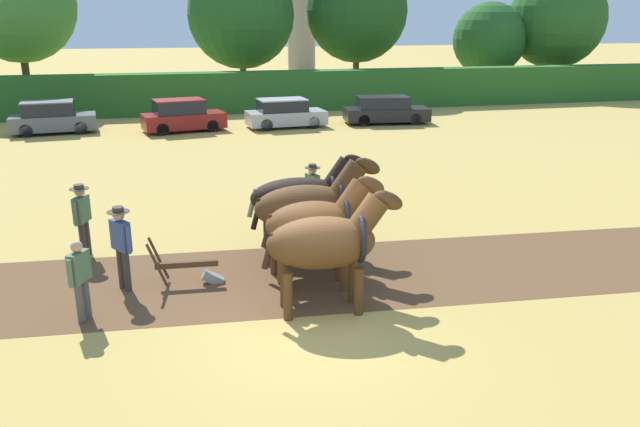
{
  "coord_description": "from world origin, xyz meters",
  "views": [
    {
      "loc": [
        -2.36,
        -10.09,
        5.37
      ],
      "look_at": [
        0.89,
        3.19,
        1.1
      ],
      "focal_mm": 35.0,
      "sensor_mm": 36.0,
      "label": 1
    }
  ],
  "objects_px": {
    "draft_horse_lead_right": "(318,224)",
    "draft_horse_trail_right": "(303,196)",
    "plow": "(193,270)",
    "farmer_onlooker_right": "(82,214)",
    "parked_car_left": "(52,118)",
    "tree_right": "(489,39)",
    "farmer_onlooker_left": "(80,275)",
    "tree_far_right": "(557,19)",
    "draft_horse_trail_left": "(310,206)",
    "parked_car_center": "(285,114)",
    "farmer_beside_team": "(313,189)",
    "draft_horse_lead_left": "(327,242)",
    "farmer_at_plow": "(121,241)",
    "parked_car_center_right": "(385,110)",
    "parked_car_center_left": "(182,116)",
    "tree_center_right": "(357,11)",
    "tree_center": "(241,15)",
    "tree_center_left": "(17,4)"
  },
  "relations": [
    {
      "from": "draft_horse_lead_right",
      "to": "draft_horse_trail_right",
      "type": "height_order",
      "value": "draft_horse_lead_right"
    },
    {
      "from": "draft_horse_lead_right",
      "to": "plow",
      "type": "xyz_separation_m",
      "value": [
        -2.52,
        0.76,
        -1.07
      ]
    },
    {
      "from": "farmer_onlooker_right",
      "to": "parked_car_left",
      "type": "xyz_separation_m",
      "value": [
        -3.4,
        18.01,
        -0.28
      ]
    },
    {
      "from": "draft_horse_lead_right",
      "to": "tree_right",
      "type": "bearing_deg",
      "value": 61.29
    },
    {
      "from": "farmer_onlooker_left",
      "to": "farmer_onlooker_right",
      "type": "height_order",
      "value": "farmer_onlooker_right"
    },
    {
      "from": "tree_far_right",
      "to": "plow",
      "type": "height_order",
      "value": "tree_far_right"
    },
    {
      "from": "tree_right",
      "to": "draft_horse_trail_left",
      "type": "relative_size",
      "value": 2.25
    },
    {
      "from": "tree_right",
      "to": "farmer_onlooker_right",
      "type": "bearing_deg",
      "value": -131.84
    },
    {
      "from": "parked_car_center",
      "to": "farmer_beside_team",
      "type": "bearing_deg",
      "value": -102.54
    },
    {
      "from": "tree_right",
      "to": "plow",
      "type": "xyz_separation_m",
      "value": [
        -23.17,
        -30.8,
        -3.65
      ]
    },
    {
      "from": "plow",
      "to": "draft_horse_trail_left",
      "type": "bearing_deg",
      "value": 12.14
    },
    {
      "from": "draft_horse_lead_left",
      "to": "tree_far_right",
      "type": "bearing_deg",
      "value": 55.71
    },
    {
      "from": "farmer_at_plow",
      "to": "parked_car_center_right",
      "type": "xyz_separation_m",
      "value": [
        12.48,
        19.21,
        -0.36
      ]
    },
    {
      "from": "parked_car_center_left",
      "to": "parked_car_center_right",
      "type": "height_order",
      "value": "parked_car_center_left"
    },
    {
      "from": "tree_center_right",
      "to": "parked_car_center_right",
      "type": "height_order",
      "value": "tree_center_right"
    },
    {
      "from": "tree_center_right",
      "to": "draft_horse_trail_left",
      "type": "distance_m",
      "value": 32.96
    },
    {
      "from": "parked_car_left",
      "to": "parked_car_center",
      "type": "relative_size",
      "value": 0.99
    },
    {
      "from": "tree_center_right",
      "to": "parked_car_center",
      "type": "distance_m",
      "value": 15.08
    },
    {
      "from": "tree_center_right",
      "to": "farmer_beside_team",
      "type": "height_order",
      "value": "tree_center_right"
    },
    {
      "from": "tree_center",
      "to": "farmer_at_plow",
      "type": "relative_size",
      "value": 5.16
    },
    {
      "from": "tree_center_left",
      "to": "draft_horse_trail_left",
      "type": "distance_m",
      "value": 31.24
    },
    {
      "from": "parked_car_left",
      "to": "parked_car_center_left",
      "type": "distance_m",
      "value": 6.3
    },
    {
      "from": "parked_car_center",
      "to": "tree_center",
      "type": "bearing_deg",
      "value": 88.34
    },
    {
      "from": "plow",
      "to": "tree_far_right",
      "type": "bearing_deg",
      "value": 51.47
    },
    {
      "from": "plow",
      "to": "tree_center",
      "type": "bearing_deg",
      "value": 85.44
    },
    {
      "from": "draft_horse_trail_left",
      "to": "draft_horse_trail_right",
      "type": "bearing_deg",
      "value": 90.22
    },
    {
      "from": "tree_far_right",
      "to": "farmer_beside_team",
      "type": "bearing_deg",
      "value": -132.74
    },
    {
      "from": "farmer_onlooker_left",
      "to": "farmer_onlooker_right",
      "type": "xyz_separation_m",
      "value": [
        -0.33,
        3.48,
        0.13
      ]
    },
    {
      "from": "draft_horse_lead_right",
      "to": "farmer_onlooker_left",
      "type": "bearing_deg",
      "value": -169.77
    },
    {
      "from": "farmer_at_plow",
      "to": "plow",
      "type": "bearing_deg",
      "value": -35.35
    },
    {
      "from": "tree_center_right",
      "to": "parked_car_left",
      "type": "distance_m",
      "value": 22.46
    },
    {
      "from": "draft_horse_trail_left",
      "to": "parked_car_center",
      "type": "relative_size",
      "value": 0.71
    },
    {
      "from": "farmer_beside_team",
      "to": "draft_horse_trail_left",
      "type": "bearing_deg",
      "value": -121.99
    },
    {
      "from": "tree_right",
      "to": "draft_horse_lead_left",
      "type": "distance_m",
      "value": 38.77
    },
    {
      "from": "draft_horse_trail_left",
      "to": "farmer_onlooker_left",
      "type": "relative_size",
      "value": 1.88
    },
    {
      "from": "farmer_at_plow",
      "to": "parked_car_left",
      "type": "xyz_separation_m",
      "value": [
        -4.4,
        20.21,
        -0.31
      ]
    },
    {
      "from": "parked_car_center_left",
      "to": "tree_right",
      "type": "bearing_deg",
      "value": 15.84
    },
    {
      "from": "farmer_at_plow",
      "to": "farmer_beside_team",
      "type": "relative_size",
      "value": 1.06
    },
    {
      "from": "farmer_beside_team",
      "to": "parked_car_center_left",
      "type": "relative_size",
      "value": 0.4
    },
    {
      "from": "parked_car_center_right",
      "to": "draft_horse_trail_left",
      "type": "bearing_deg",
      "value": -107.8
    },
    {
      "from": "tree_center",
      "to": "parked_car_center_left",
      "type": "distance_m",
      "value": 13.86
    },
    {
      "from": "parked_car_center",
      "to": "parked_car_center_right",
      "type": "relative_size",
      "value": 0.89
    },
    {
      "from": "tree_center_left",
      "to": "farmer_onlooker_left",
      "type": "height_order",
      "value": "tree_center_left"
    },
    {
      "from": "draft_horse_trail_right",
      "to": "farmer_at_plow",
      "type": "xyz_separation_m",
      "value": [
        -4.09,
        -1.39,
        -0.29
      ]
    },
    {
      "from": "draft_horse_lead_right",
      "to": "parked_car_center_right",
      "type": "xyz_separation_m",
      "value": [
        8.57,
        20.03,
        -0.69
      ]
    },
    {
      "from": "draft_horse_trail_left",
      "to": "parked_car_center",
      "type": "bearing_deg",
      "value": 85.48
    },
    {
      "from": "farmer_at_plow",
      "to": "draft_horse_lead_right",
      "type": "bearing_deg",
      "value": -44.51
    },
    {
      "from": "draft_horse_trail_left",
      "to": "tree_right",
      "type": "bearing_deg",
      "value": 60.47
    },
    {
      "from": "draft_horse_trail_right",
      "to": "parked_car_center_right",
      "type": "bearing_deg",
      "value": 69.27
    },
    {
      "from": "draft_horse_trail_right",
      "to": "tree_center_left",
      "type": "bearing_deg",
      "value": 116.35
    }
  ]
}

